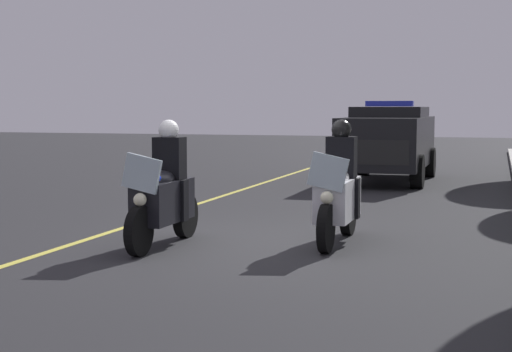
{
  "coord_description": "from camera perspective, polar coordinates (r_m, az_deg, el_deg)",
  "views": [
    {
      "loc": [
        10.09,
        3.32,
        1.89
      ],
      "look_at": [
        -0.43,
        0.0,
        0.9
      ],
      "focal_mm": 53.94,
      "sensor_mm": 36.0,
      "label": 1
    }
  ],
  "objects": [
    {
      "name": "ground_plane",
      "position": [
        10.79,
        -0.69,
        -4.96
      ],
      "size": [
        80.0,
        80.0,
        0.0
      ],
      "primitive_type": "plane",
      "color": "#28282B"
    },
    {
      "name": "lane_stripe_center",
      "position": [
        11.69,
        -11.3,
        -4.26
      ],
      "size": [
        48.0,
        0.12,
        0.01
      ],
      "primitive_type": "cube",
      "color": "#E0D14C",
      "rests_on": "ground"
    },
    {
      "name": "police_motorcycle_lead_left",
      "position": [
        10.5,
        -6.84,
        -1.42
      ],
      "size": [
        2.14,
        0.56,
        1.72
      ],
      "color": "black",
      "rests_on": "ground"
    },
    {
      "name": "police_motorcycle_lead_right",
      "position": [
        10.71,
        6.12,
        -1.28
      ],
      "size": [
        2.14,
        0.56,
        1.72
      ],
      "color": "black",
      "rests_on": "ground"
    },
    {
      "name": "police_suv",
      "position": [
        19.88,
        9.8,
        2.67
      ],
      "size": [
        4.92,
        2.1,
        2.05
      ],
      "color": "black",
      "rests_on": "ground"
    }
  ]
}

